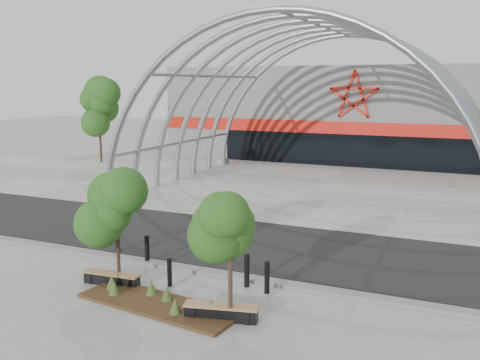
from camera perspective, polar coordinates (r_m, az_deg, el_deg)
The scene contains 17 objects.
ground at distance 19.67m, azimuth -4.81°, elevation -9.40°, with size 140.00×140.00×0.00m, color gray.
road at distance 22.64m, azimuth -0.52°, elevation -6.67°, with size 140.00×7.00×0.02m, color black.
forecourt at distance 33.60m, azimuth 8.00°, elevation -1.12°, with size 60.00×17.00×0.04m, color #9F9B91.
kerb at distance 19.44m, azimuth -5.17°, elevation -9.46°, with size 60.00×0.50×0.12m, color slate.
arena_building at distance 50.52m, azimuth 13.81°, elevation 7.04°, with size 34.00×15.24×8.00m.
vault_canopy at distance 33.60m, azimuth 8.00°, elevation -1.12°, with size 20.80×15.80×20.36m.
planting_bed at distance 16.73m, azimuth -8.86°, elevation -12.65°, with size 5.39×2.29×0.55m.
street_tree_0 at distance 17.91m, azimuth -13.07°, elevation -2.57°, with size 1.65×1.65×3.77m.
street_tree_1 at distance 14.59m, azimuth -1.07°, elevation -5.27°, with size 1.59×1.59×3.77m.
bench_0 at distance 18.56m, azimuth -13.51°, elevation -10.21°, with size 2.03×0.61×0.42m.
bench_1 at distance 15.60m, azimuth -2.02°, elevation -13.94°, with size 2.18×0.96×0.45m.
bollard_0 at distance 21.81m, azimuth -12.92°, elevation -6.09°, with size 0.18×0.18×1.13m, color black.
bollard_1 at distance 20.28m, azimuth -9.89°, elevation -7.30°, with size 0.17×0.17×1.08m, color black.
bollard_2 at distance 18.00m, azimuth -7.53°, elevation -9.71°, with size 0.16×0.16×0.97m, color black.
bollard_3 at distance 17.30m, azimuth 2.90°, elevation -10.34°, with size 0.17×0.17×1.05m, color black.
bollard_4 at distance 17.78m, azimuth 0.73°, elevation -9.63°, with size 0.18×0.18×1.11m, color black.
bg_tree_0 at distance 46.41m, azimuth -14.82°, elevation 7.53°, with size 3.00×3.00×6.45m.
Camera 1 is at (8.98, -16.20, 6.63)m, focal length 40.00 mm.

